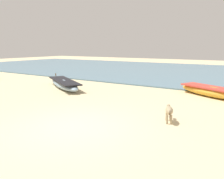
# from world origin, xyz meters

# --- Properties ---
(ground) EXTENTS (80.00, 80.00, 0.00)m
(ground) POSITION_xyz_m (0.00, 0.00, 0.00)
(ground) COLOR beige
(sea_water) EXTENTS (60.00, 20.00, 0.08)m
(sea_water) POSITION_xyz_m (0.00, 18.00, 0.04)
(sea_water) COLOR slate
(sea_water) RESTS_ON ground
(fishing_boat_0) EXTENTS (3.93, 2.64, 0.70)m
(fishing_boat_0) POSITION_xyz_m (3.13, 7.14, 0.27)
(fishing_boat_0) COLOR gold
(fishing_boat_0) RESTS_ON ground
(fishing_boat_1) EXTENTS (4.54, 3.28, 0.69)m
(fishing_boat_1) POSITION_xyz_m (-5.12, 4.93, 0.27)
(fishing_boat_1) COLOR #8CA5B7
(fishing_boat_1) RESTS_ON ground
(calf_near_dun) EXTENTS (0.47, 0.82, 0.55)m
(calf_near_dun) POSITION_xyz_m (2.44, 2.14, 0.40)
(calf_near_dun) COLOR tan
(calf_near_dun) RESTS_ON ground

